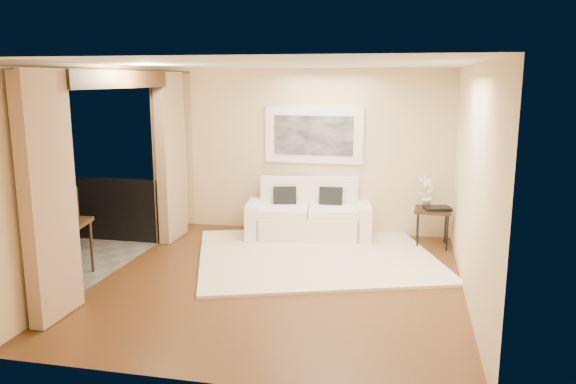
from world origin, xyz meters
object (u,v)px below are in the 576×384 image
(orchid, at_px, (427,191))
(ice_bucket, at_px, (56,212))
(sofa, at_px, (309,217))
(side_table, at_px, (433,212))
(bistro_table, at_px, (61,229))
(balcony_chair_near, at_px, (4,246))
(balcony_chair_far, at_px, (68,214))

(orchid, distance_m, ice_bucket, 5.32)
(sofa, xyz_separation_m, ice_bucket, (-2.92, -2.37, 0.50))
(orchid, relative_size, ice_bucket, 2.52)
(side_table, height_order, bistro_table, bistro_table)
(sofa, relative_size, balcony_chair_near, 2.39)
(sofa, relative_size, ice_bucket, 10.33)
(balcony_chair_far, bearing_deg, orchid, -163.98)
(balcony_chair_far, height_order, balcony_chair_near, balcony_chair_far)
(orchid, relative_size, balcony_chair_near, 0.58)
(side_table, bearing_deg, bistro_table, -152.78)
(side_table, distance_m, orchid, 0.34)
(bistro_table, height_order, balcony_chair_far, balcony_chair_far)
(sofa, xyz_separation_m, orchid, (1.84, 0.01, 0.50))
(sofa, height_order, orchid, orchid)
(side_table, bearing_deg, ice_bucket, -154.82)
(balcony_chair_far, relative_size, ice_bucket, 5.15)
(side_table, relative_size, orchid, 1.16)
(orchid, distance_m, bistro_table, 5.25)
(bistro_table, height_order, balcony_chair_near, balcony_chair_near)
(side_table, bearing_deg, balcony_chair_far, -163.36)
(orchid, xyz_separation_m, balcony_chair_near, (-5.15, -2.91, -0.34))
(bistro_table, distance_m, balcony_chair_far, 1.00)
(bistro_table, xyz_separation_m, ice_bucket, (-0.15, 0.14, 0.18))
(sofa, distance_m, ice_bucket, 3.79)
(balcony_chair_far, distance_m, ice_bucket, 0.84)
(side_table, relative_size, balcony_chair_far, 0.57)
(orchid, bearing_deg, balcony_chair_near, -150.51)
(side_table, height_order, ice_bucket, ice_bucket)
(ice_bucket, bearing_deg, side_table, 25.18)
(sofa, distance_m, orchid, 1.90)
(balcony_chair_far, bearing_deg, bistro_table, 116.79)
(side_table, relative_size, ice_bucket, 2.92)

